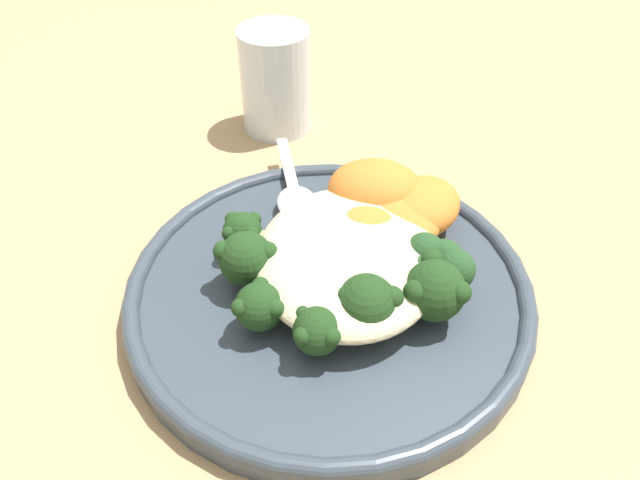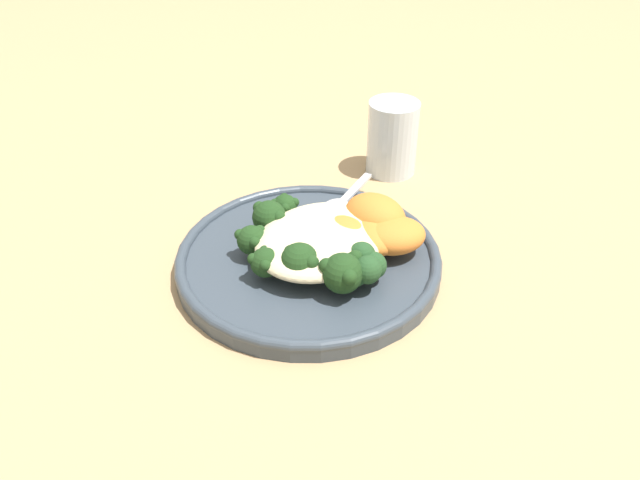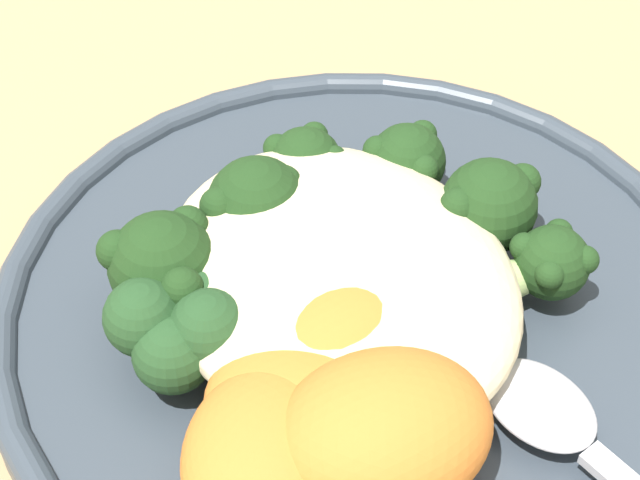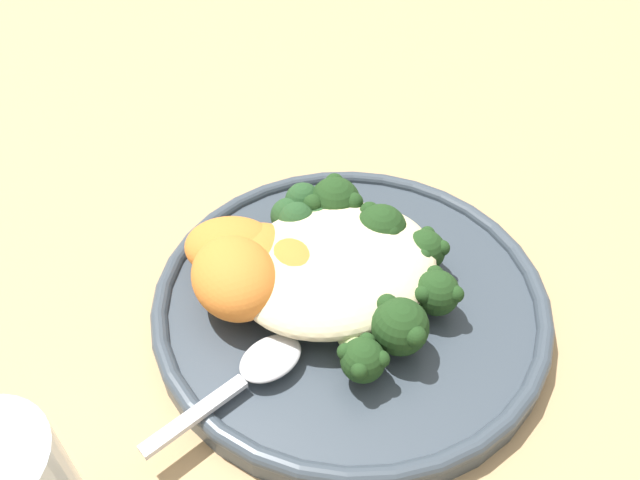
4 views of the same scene
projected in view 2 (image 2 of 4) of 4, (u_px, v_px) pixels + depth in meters
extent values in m
plane|color=tan|center=(313.00, 275.00, 0.65)|extent=(4.00, 4.00, 0.00)
cylinder|color=#38424C|center=(309.00, 261.00, 0.66)|extent=(0.28, 0.28, 0.02)
torus|color=#38424C|center=(309.00, 255.00, 0.65)|extent=(0.28, 0.28, 0.01)
ellipsoid|color=beige|center=(319.00, 239.00, 0.64)|extent=(0.14, 0.12, 0.03)
ellipsoid|color=#ADC675|center=(303.00, 224.00, 0.67)|extent=(0.03, 0.07, 0.02)
sphere|color=#1E3D19|center=(285.00, 207.00, 0.69)|extent=(0.03, 0.03, 0.03)
sphere|color=#1E3D19|center=(285.00, 208.00, 0.68)|extent=(0.01, 0.01, 0.01)
sphere|color=#1E3D19|center=(294.00, 202.00, 0.69)|extent=(0.01, 0.01, 0.01)
sphere|color=#1E3D19|center=(284.00, 198.00, 0.70)|extent=(0.01, 0.01, 0.01)
sphere|color=#1E3D19|center=(275.00, 203.00, 0.69)|extent=(0.01, 0.01, 0.01)
ellipsoid|color=#ADC675|center=(295.00, 231.00, 0.66)|extent=(0.04, 0.06, 0.02)
sphere|color=#1E3D19|center=(269.00, 217.00, 0.67)|extent=(0.04, 0.04, 0.04)
sphere|color=#1E3D19|center=(279.00, 217.00, 0.66)|extent=(0.01, 0.01, 0.01)
sphere|color=#1E3D19|center=(259.00, 208.00, 0.67)|extent=(0.01, 0.01, 0.01)
ellipsoid|color=#ADC675|center=(297.00, 240.00, 0.65)|extent=(0.08, 0.07, 0.01)
sphere|color=#1E3D19|center=(252.00, 240.00, 0.64)|extent=(0.03, 0.03, 0.03)
sphere|color=#1E3D19|center=(255.00, 242.00, 0.63)|extent=(0.01, 0.01, 0.01)
sphere|color=#1E3D19|center=(260.00, 231.00, 0.64)|extent=(0.01, 0.01, 0.01)
sphere|color=#1E3D19|center=(240.00, 235.00, 0.64)|extent=(0.01, 0.01, 0.01)
ellipsoid|color=#ADC675|center=(300.00, 247.00, 0.64)|extent=(0.10, 0.02, 0.01)
sphere|color=#1E3D19|center=(265.00, 262.00, 0.61)|extent=(0.03, 0.03, 0.03)
sphere|color=#1E3D19|center=(265.00, 266.00, 0.60)|extent=(0.01, 0.01, 0.01)
sphere|color=#1E3D19|center=(277.00, 257.00, 0.61)|extent=(0.01, 0.01, 0.01)
sphere|color=#1E3D19|center=(265.00, 251.00, 0.61)|extent=(0.01, 0.01, 0.01)
sphere|color=#1E3D19|center=(253.00, 259.00, 0.60)|extent=(0.01, 0.01, 0.01)
ellipsoid|color=#ADC675|center=(311.00, 249.00, 0.64)|extent=(0.08, 0.05, 0.02)
sphere|color=#1E3D19|center=(300.00, 262.00, 0.60)|extent=(0.04, 0.04, 0.04)
sphere|color=#1E3D19|center=(312.00, 263.00, 0.59)|extent=(0.01, 0.01, 0.01)
sphere|color=#1E3D19|center=(288.00, 251.00, 0.60)|extent=(0.01, 0.01, 0.01)
ellipsoid|color=#ADC675|center=(326.00, 252.00, 0.63)|extent=(0.07, 0.09, 0.02)
sphere|color=#1E3D19|center=(343.00, 273.00, 0.59)|extent=(0.04, 0.04, 0.04)
sphere|color=#1E3D19|center=(349.00, 277.00, 0.57)|extent=(0.01, 0.01, 0.01)
sphere|color=#1E3D19|center=(353.00, 260.00, 0.59)|extent=(0.01, 0.01, 0.01)
sphere|color=#1E3D19|center=(327.00, 266.00, 0.58)|extent=(0.01, 0.01, 0.01)
ellipsoid|color=orange|center=(342.00, 234.00, 0.65)|extent=(0.06, 0.07, 0.03)
ellipsoid|color=orange|center=(374.00, 233.00, 0.65)|extent=(0.09, 0.09, 0.03)
ellipsoid|color=orange|center=(375.00, 215.00, 0.66)|extent=(0.06, 0.08, 0.04)
ellipsoid|color=orange|center=(394.00, 235.00, 0.64)|extent=(0.09, 0.08, 0.03)
sphere|color=#234723|center=(354.00, 273.00, 0.60)|extent=(0.03, 0.03, 0.03)
sphere|color=#234723|center=(369.00, 269.00, 0.59)|extent=(0.03, 0.03, 0.03)
sphere|color=#234723|center=(373.00, 265.00, 0.61)|extent=(0.03, 0.03, 0.03)
sphere|color=#234723|center=(362.00, 256.00, 0.61)|extent=(0.03, 0.03, 0.03)
sphere|color=#234723|center=(350.00, 265.00, 0.61)|extent=(0.03, 0.03, 0.03)
cube|color=silver|center=(356.00, 188.00, 0.75)|extent=(0.07, 0.02, 0.00)
ellipsoid|color=silver|center=(335.00, 208.00, 0.71)|extent=(0.05, 0.04, 0.01)
cylinder|color=silver|center=(392.00, 138.00, 0.81)|extent=(0.06, 0.06, 0.10)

